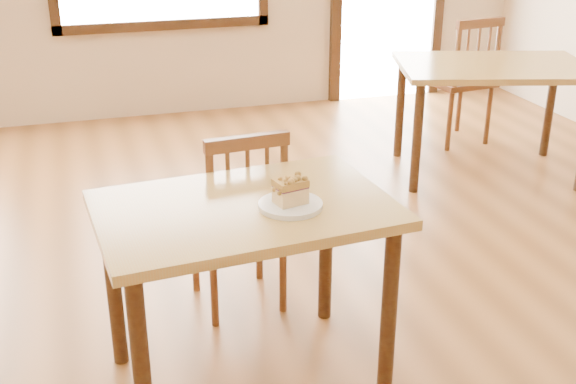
% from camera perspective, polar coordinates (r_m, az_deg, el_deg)
% --- Properties ---
extents(cafe_table_main, '(1.12, 0.79, 0.75)m').
position_cam_1_polar(cafe_table_main, '(2.66, -3.40, -3.27)').
color(cafe_table_main, '#A1823E').
rests_on(cafe_table_main, ground).
extents(cafe_chair_main, '(0.43, 0.43, 0.89)m').
position_cam_1_polar(cafe_chair_main, '(3.23, -3.90, -2.04)').
color(cafe_chair_main, '#592F18').
rests_on(cafe_chair_main, ground).
extents(cafe_table_second, '(1.38, 1.11, 0.75)m').
position_cam_1_polar(cafe_table_second, '(4.94, 15.86, 8.60)').
color(cafe_table_second, '#A1823E').
rests_on(cafe_table_second, ground).
extents(cafe_chair_second, '(0.49, 0.49, 0.97)m').
position_cam_1_polar(cafe_chair_second, '(5.56, 13.53, 8.65)').
color(cafe_chair_second, '#592F18').
rests_on(cafe_chair_second, ground).
extents(plate, '(0.23, 0.23, 0.02)m').
position_cam_1_polar(plate, '(2.58, 0.19, -1.06)').
color(plate, white).
rests_on(plate, cafe_table_main).
extents(cake_slice, '(0.13, 0.10, 0.11)m').
position_cam_1_polar(cake_slice, '(2.56, 0.18, 0.19)').
color(cake_slice, '#FBCF8D').
rests_on(cake_slice, plate).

